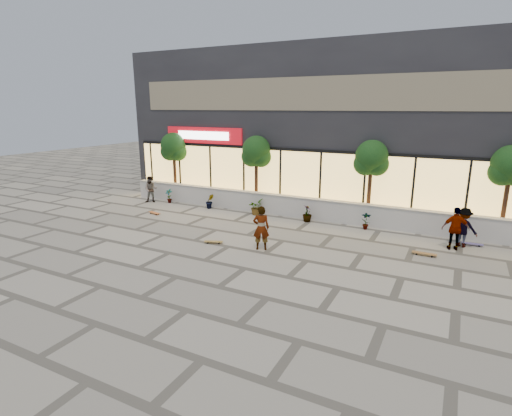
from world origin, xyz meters
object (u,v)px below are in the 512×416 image
at_px(tree_east, 510,168).
at_px(skater_right_far, 464,227).
at_px(skater_center, 261,228).
at_px(skater_left, 151,189).
at_px(tree_midwest, 256,153).
at_px(tree_mideast, 371,160).
at_px(skateboard_center, 214,242).
at_px(tree_west, 174,148).
at_px(skater_right_near, 456,229).
at_px(skateboard_right_near, 424,253).
at_px(skateboard_left, 154,213).
at_px(skateboard_right_far, 472,244).

relative_size(tree_east, skater_right_far, 2.49).
distance_m(skater_center, skater_left, 10.04).
distance_m(tree_midwest, skater_center, 6.88).
distance_m(tree_east, skater_center, 10.34).
xyz_separation_m(tree_mideast, skateboard_center, (-4.87, -6.00, -2.91)).
relative_size(skater_center, skater_left, 1.14).
bearing_deg(tree_west, skater_right_near, -8.69).
bearing_deg(skateboard_right_near, skater_right_near, 54.00).
bearing_deg(skater_left, skater_center, -53.04).
relative_size(tree_west, skater_right_near, 2.32).
height_order(skater_right_far, skateboard_right_near, skater_right_far).
distance_m(skater_left, skateboard_center, 8.40).
height_order(tree_west, skater_right_far, tree_west).
distance_m(tree_midwest, tree_east, 11.50).
distance_m(skateboard_center, skateboard_left, 5.74).
height_order(tree_midwest, tree_east, same).
relative_size(tree_east, skater_right_near, 2.32).
bearing_deg(skater_left, skateboard_left, -74.33).
bearing_deg(tree_east, tree_midwest, 180.00).
distance_m(skater_right_far, skateboard_center, 9.92).
distance_m(skater_center, skateboard_center, 2.19).
bearing_deg(skater_right_far, tree_midwest, 5.99).
relative_size(tree_mideast, skater_center, 2.26).
distance_m(tree_west, skater_left, 2.80).
distance_m(tree_west, skater_right_far, 15.84).
height_order(tree_west, skateboard_center, tree_west).
bearing_deg(tree_west, skater_center, -33.53).
bearing_deg(skateboard_left, skateboard_right_far, 21.11).
relative_size(tree_west, tree_mideast, 1.00).
xyz_separation_m(tree_east, skateboard_center, (-10.37, -6.00, -2.91)).
relative_size(tree_midwest, skateboard_right_far, 4.98).
xyz_separation_m(tree_mideast, skater_center, (-2.84, -5.74, -2.12)).
relative_size(skater_right_near, skater_right_far, 1.07).
relative_size(tree_east, skateboard_center, 5.07).
xyz_separation_m(skater_right_near, skater_right_far, (0.28, 0.54, -0.06)).
bearing_deg(skateboard_center, tree_midwest, 78.95).
distance_m(tree_midwest, skater_right_far, 10.48).
height_order(tree_midwest, skater_right_far, tree_midwest).
bearing_deg(skateboard_center, tree_east, 8.34).
relative_size(skater_center, skateboard_left, 2.20).
height_order(tree_west, skateboard_right_far, tree_west).
height_order(tree_mideast, skateboard_left, tree_mideast).
bearing_deg(skater_right_far, skateboard_right_near, 71.67).
bearing_deg(skater_right_far, tree_east, -112.00).
height_order(skater_center, skater_right_near, skater_center).
xyz_separation_m(skater_center, skater_left, (-9.16, 4.12, -0.11)).
bearing_deg(skateboard_center, skater_center, -14.22).
distance_m(skater_left, skater_right_far, 16.09).
height_order(tree_east, skateboard_center, tree_east).
bearing_deg(skater_center, tree_east, -169.95).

